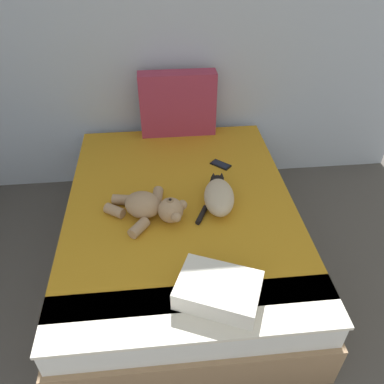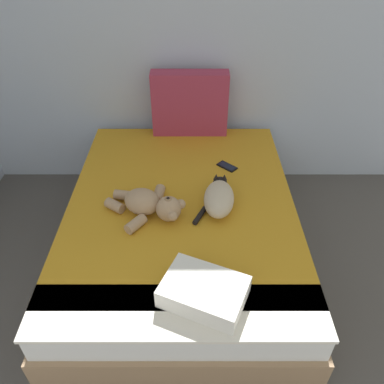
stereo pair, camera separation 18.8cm
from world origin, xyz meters
name	(u,v)px [view 1 (the left image)]	position (x,y,z in m)	size (l,w,h in m)	color
wall_back	(187,28)	(1.89, 4.42, 1.34)	(3.90, 0.06, 2.68)	silver
bed	(181,232)	(1.75, 3.32, 0.27)	(1.53, 2.01, 0.55)	#9E7A56
patterned_cushion	(178,104)	(1.80, 4.23, 0.81)	(0.61, 0.14, 0.52)	#A5334C
cat	(219,196)	(1.99, 3.27, 0.62)	(0.28, 0.42, 0.15)	#C6B293
teddy_bear	(151,207)	(1.56, 3.20, 0.62)	(0.52, 0.43, 0.17)	tan
cell_phone	(221,165)	(2.08, 3.71, 0.56)	(0.16, 0.15, 0.01)	black
throw_pillow	(218,290)	(1.88, 2.56, 0.61)	(0.40, 0.28, 0.11)	white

